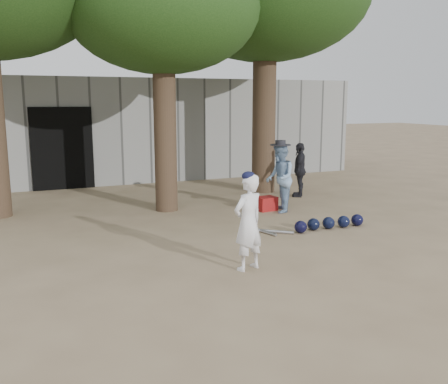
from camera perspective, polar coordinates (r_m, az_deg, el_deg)
name	(u,v)px	position (r m, az deg, el deg)	size (l,w,h in m)	color
ground	(213,274)	(7.02, -1.31, -9.39)	(70.00, 70.00, 0.00)	#937C5E
boy_player	(248,222)	(7.03, 2.77, -3.50)	(0.50, 0.33, 1.38)	white
spectator_blue	(280,178)	(10.71, 6.39, 1.59)	(0.72, 0.56, 1.48)	#7D9DC1
spectator_dark	(300,170)	(12.53, 8.65, 2.53)	(0.79, 0.33, 1.34)	black
red_bag	(266,204)	(10.94, 4.86, -1.33)	(0.42, 0.32, 0.30)	maroon
back_building	(93,128)	(16.67, -14.78, 7.12)	(16.00, 5.24, 3.00)	gray
helmet_row	(329,223)	(9.54, 11.92, -3.50)	(1.51, 0.30, 0.23)	black
bat_pile	(268,231)	(9.14, 5.05, -4.49)	(0.60, 0.72, 0.06)	#A9A8AF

